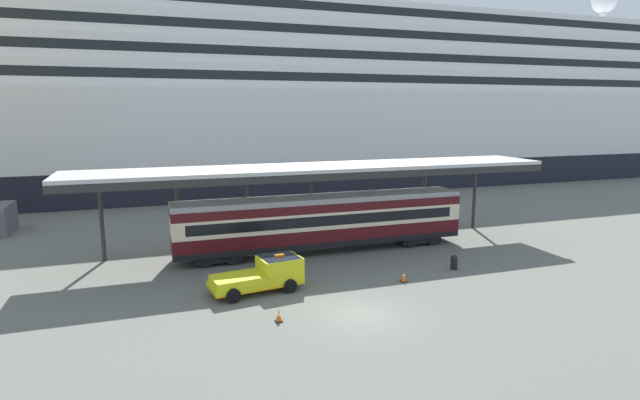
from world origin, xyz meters
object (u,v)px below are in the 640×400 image
object	(u,v)px
service_truck	(265,274)
traffic_cone_mid	(279,316)
train_carriage	(323,221)
quay_bollard	(454,262)
traffic_cone_near	(404,276)
cruise_ship	(352,104)

from	to	relation	value
service_truck	traffic_cone_mid	world-z (taller)	service_truck
train_carriage	service_truck	bearing A→B (deg)	-131.69
quay_bollard	traffic_cone_mid	bearing A→B (deg)	-161.56
train_carriage	traffic_cone_near	size ratio (longest dim) A/B	30.23
quay_bollard	train_carriage	bearing A→B (deg)	135.14
quay_bollard	traffic_cone_near	bearing A→B (deg)	-165.75
traffic_cone_mid	quay_bollard	xyz separation A→B (m)	(12.82, 4.27, 0.21)
service_truck	quay_bollard	distance (m)	12.51
cruise_ship	train_carriage	xyz separation A→B (m)	(-17.60, -37.10, -8.65)
traffic_cone_near	quay_bollard	world-z (taller)	quay_bollard
train_carriage	traffic_cone_near	xyz separation A→B (m)	(2.47, -7.76, -1.96)
traffic_cone_near	quay_bollard	bearing A→B (deg)	14.25
train_carriage	traffic_cone_mid	size ratio (longest dim) A/B	33.68
traffic_cone_mid	cruise_ship	bearing A→B (deg)	63.74
quay_bollard	cruise_ship	bearing A→B (deg)	76.03
cruise_ship	traffic_cone_near	world-z (taller)	cruise_ship
traffic_cone_mid	train_carriage	bearing A→B (deg)	60.85
traffic_cone_near	quay_bollard	size ratio (longest dim) A/B	0.73
cruise_ship	traffic_cone_mid	world-z (taller)	cruise_ship
traffic_cone_mid	service_truck	bearing A→B (deg)	85.91
cruise_ship	traffic_cone_mid	xyz separation A→B (m)	(-23.71, -48.05, -10.65)
service_truck	quay_bollard	size ratio (longest dim) A/B	5.66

